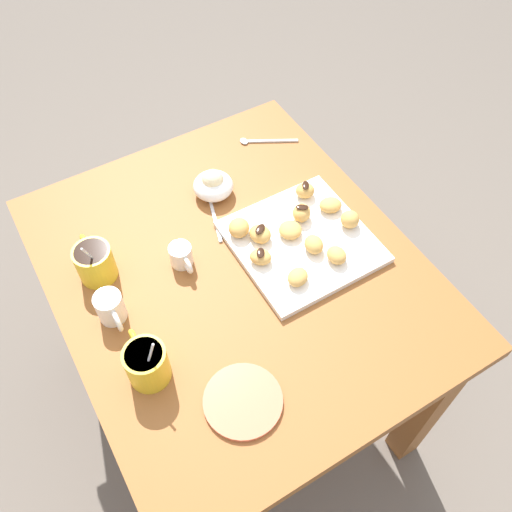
{
  "coord_description": "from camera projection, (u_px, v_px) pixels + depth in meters",
  "views": [
    {
      "loc": [
        -0.64,
        0.33,
        1.73
      ],
      "look_at": [
        -0.01,
        -0.05,
        0.72
      ],
      "focal_mm": 38.13,
      "sensor_mm": 36.0,
      "label": 1
    }
  ],
  "objects": [
    {
      "name": "ground_plane",
      "position": [
        242.0,
        389.0,
        1.82
      ],
      "size": [
        8.0,
        8.0,
        0.0
      ],
      "primitive_type": "plane",
      "color": "#665B51"
    },
    {
      "name": "dining_table",
      "position": [
        237.0,
        298.0,
        1.36
      ],
      "size": [
        0.95,
        0.8,
        0.7
      ],
      "color": "#935628",
      "rests_on": "ground_plane"
    },
    {
      "name": "pastry_plate_square",
      "position": [
        302.0,
        242.0,
        1.29
      ],
      "size": [
        0.31,
        0.31,
        0.02
      ],
      "primitive_type": "cube",
      "color": "white",
      "rests_on": "dining_table"
    },
    {
      "name": "coffee_mug_yellow_left",
      "position": [
        146.0,
        363.0,
        1.06
      ],
      "size": [
        0.12,
        0.09,
        0.14
      ],
      "color": "yellow",
      "rests_on": "dining_table"
    },
    {
      "name": "coffee_mug_yellow_right",
      "position": [
        94.0,
        261.0,
        1.2
      ],
      "size": [
        0.12,
        0.08,
        0.14
      ],
      "color": "yellow",
      "rests_on": "dining_table"
    },
    {
      "name": "cream_pitcher_white",
      "position": [
        110.0,
        307.0,
        1.14
      ],
      "size": [
        0.1,
        0.06,
        0.07
      ],
      "color": "white",
      "rests_on": "dining_table"
    },
    {
      "name": "ice_cream_bowl",
      "position": [
        213.0,
        185.0,
        1.36
      ],
      "size": [
        0.1,
        0.1,
        0.08
      ],
      "color": "white",
      "rests_on": "dining_table"
    },
    {
      "name": "chocolate_sauce_pitcher",
      "position": [
        181.0,
        255.0,
        1.24
      ],
      "size": [
        0.09,
        0.05,
        0.06
      ],
      "color": "white",
      "rests_on": "dining_table"
    },
    {
      "name": "saucer_coral_left",
      "position": [
        243.0,
        401.0,
        1.06
      ],
      "size": [
        0.16,
        0.16,
        0.01
      ],
      "primitive_type": "cylinder",
      "color": "#E5704C",
      "rests_on": "dining_table"
    },
    {
      "name": "loose_spoon_near_saucer",
      "position": [
        261.0,
        141.0,
        1.5
      ],
      "size": [
        0.09,
        0.14,
        0.01
      ],
      "color": "silver",
      "rests_on": "dining_table"
    },
    {
      "name": "loose_spoon_by_plate",
      "position": [
        213.0,
        210.0,
        1.35
      ],
      "size": [
        0.16,
        0.06,
        0.01
      ],
      "color": "silver",
      "rests_on": "dining_table"
    },
    {
      "name": "beignet_0",
      "position": [
        305.0,
        191.0,
        1.35
      ],
      "size": [
        0.06,
        0.06,
        0.04
      ],
      "primitive_type": "ellipsoid",
      "rotation": [
        0.0,
        0.0,
        5.86
      ],
      "color": "#DBA351",
      "rests_on": "pastry_plate_square"
    },
    {
      "name": "chocolate_drizzle_0",
      "position": [
        306.0,
        185.0,
        1.33
      ],
      "size": [
        0.03,
        0.03,
        0.0
      ],
      "primitive_type": "ellipsoid",
      "rotation": [
        0.0,
        0.0,
        5.67
      ],
      "color": "black",
      "rests_on": "beignet_0"
    },
    {
      "name": "beignet_1",
      "position": [
        261.0,
        257.0,
        1.23
      ],
      "size": [
        0.06,
        0.06,
        0.03
      ],
      "primitive_type": "ellipsoid",
      "rotation": [
        0.0,
        0.0,
        5.5
      ],
      "color": "#DBA351",
      "rests_on": "pastry_plate_square"
    },
    {
      "name": "chocolate_drizzle_1",
      "position": [
        261.0,
        253.0,
        1.22
      ],
      "size": [
        0.03,
        0.03,
        0.0
      ],
      "primitive_type": "ellipsoid",
      "rotation": [
        0.0,
        0.0,
        5.68
      ],
      "color": "black",
      "rests_on": "beignet_1"
    },
    {
      "name": "beignet_2",
      "position": [
        260.0,
        234.0,
        1.27
      ],
      "size": [
        0.06,
        0.06,
        0.03
      ],
      "primitive_type": "ellipsoid",
      "rotation": [
        0.0,
        0.0,
        1.79
      ],
      "color": "#DBA351",
      "rests_on": "pastry_plate_square"
    },
    {
      "name": "chocolate_drizzle_2",
      "position": [
        260.0,
        229.0,
        1.25
      ],
      "size": [
        0.03,
        0.04,
        0.0
      ],
      "primitive_type": "ellipsoid",
      "rotation": [
        0.0,
        0.0,
        2.17
      ],
      "color": "black",
      "rests_on": "beignet_2"
    },
    {
      "name": "beignet_3",
      "position": [
        350.0,
        219.0,
        1.29
      ],
      "size": [
        0.06,
        0.06,
        0.04
      ],
      "primitive_type": "ellipsoid",
      "rotation": [
        0.0,
        0.0,
        0.98
      ],
      "color": "#DBA351",
      "rests_on": "pastry_plate_square"
    },
    {
      "name": "beignet_4",
      "position": [
        298.0,
        277.0,
        1.2
      ],
      "size": [
        0.06,
        0.07,
        0.03
      ],
      "primitive_type": "ellipsoid",
      "rotation": [
        0.0,
        0.0,
        5.2
      ],
      "color": "#DBA351",
      "rests_on": "pastry_plate_square"
    },
    {
      "name": "beignet_5",
      "position": [
        337.0,
        255.0,
        1.23
      ],
      "size": [
        0.05,
        0.04,
        0.03
      ],
      "primitive_type": "ellipsoid",
      "rotation": [
        0.0,
        0.0,
        1.52
      ],
      "color": "#DBA351",
      "rests_on": "pastry_plate_square"
    },
    {
      "name": "beignet_6",
      "position": [
        290.0,
        230.0,
        1.28
      ],
      "size": [
        0.08,
        0.08,
        0.03
      ],
      "primitive_type": "ellipsoid",
      "rotation": [
        0.0,
        0.0,
        5.7
      ],
      "color": "#DBA351",
      "rests_on": "pastry_plate_square"
    },
    {
      "name": "beignet_7",
      "position": [
        314.0,
        244.0,
        1.25
      ],
      "size": [
        0.06,
        0.05,
        0.03
      ],
      "primitive_type": "ellipsoid",
      "rotation": [
        0.0,
        0.0,
        6.05
      ],
      "color": "#DBA351",
      "rests_on": "pastry_plate_square"
    },
    {
      "name": "beignet_8",
      "position": [
        330.0,
        205.0,
        1.33
      ],
      "size": [
        0.06,
        0.07,
        0.03
      ],
      "primitive_type": "ellipsoid",
      "rotation": [
        0.0,
        0.0,
        5.95
      ],
      "color": "#DBA351",
      "rests_on": "pastry_plate_square"
    },
    {
      "name": "beignet_9",
      "position": [
        302.0,
        213.0,
        1.31
      ],
      "size": [
        0.07,
        0.07,
        0.04
      ],
      "primitive_type": "ellipsoid",
      "rotation": [
        0.0,
        0.0,
        0.86
      ],
      "color": "#DBA351",
      "rests_on": "pastry_plate_square"
    },
    {
      "name": "chocolate_drizzle_9",
      "position": [
        302.0,
        207.0,
        1.29
      ],
      "size": [
        0.03,
        0.03,
        0.0
      ],
      "primitive_type": "ellipsoid",
      "rotation": [
        0.0,
        0.0,
        0.97
      ],
      "color": "black",
      "rests_on": "beignet_9"
    },
    {
      "name": "beignet_10",
      "position": [
        239.0,
        228.0,
        1.28
      ],
      "size": [
        0.07,
        0.07,
        0.04
      ],
      "primitive_type": "ellipsoid",
      "rotation": [
        0.0,
        0.0,
        2.51
      ],
      "color": "#DBA351",
      "rests_on": "pastry_plate_square"
    }
  ]
}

